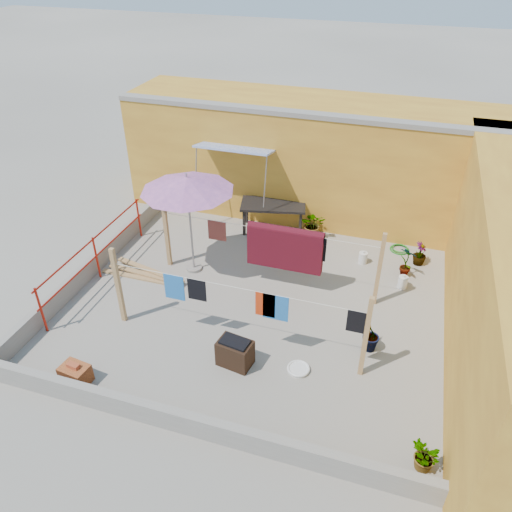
% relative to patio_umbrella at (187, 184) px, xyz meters
% --- Properties ---
extents(ground, '(80.00, 80.00, 0.00)m').
position_rel_patio_umbrella_xyz_m(ground, '(1.85, -0.78, -2.27)').
color(ground, '#9E998E').
rests_on(ground, ground).
extents(wall_back, '(11.00, 3.27, 3.21)m').
position_rel_patio_umbrella_xyz_m(wall_back, '(2.34, 3.91, -0.66)').
color(wall_back, gold).
rests_on(wall_back, ground).
extents(parapet_front, '(8.30, 0.16, 0.44)m').
position_rel_patio_umbrella_xyz_m(parapet_front, '(1.85, -4.36, -2.05)').
color(parapet_front, gray).
rests_on(parapet_front, ground).
extents(parapet_left, '(0.16, 7.30, 0.44)m').
position_rel_patio_umbrella_xyz_m(parapet_left, '(-2.23, -0.78, -2.05)').
color(parapet_left, gray).
rests_on(parapet_left, ground).
extents(red_railing, '(0.05, 4.20, 1.10)m').
position_rel_patio_umbrella_xyz_m(red_railing, '(-2.00, -0.98, -1.55)').
color(red_railing, '#A51D10').
rests_on(red_railing, ground).
extents(clothesline_rig, '(5.09, 2.35, 1.80)m').
position_rel_patio_umbrella_xyz_m(clothesline_rig, '(2.19, -0.23, -1.26)').
color(clothesline_rig, tan).
rests_on(clothesline_rig, ground).
extents(patio_umbrella, '(2.63, 2.63, 2.53)m').
position_rel_patio_umbrella_xyz_m(patio_umbrella, '(0.00, 0.00, 0.00)').
color(patio_umbrella, gray).
rests_on(patio_umbrella, ground).
extents(outdoor_table, '(1.87, 1.22, 0.81)m').
position_rel_patio_umbrella_xyz_m(outdoor_table, '(1.30, 2.42, -1.54)').
color(outdoor_table, black).
rests_on(outdoor_table, ground).
extents(brick_stack, '(0.55, 0.43, 0.45)m').
position_rel_patio_umbrella_xyz_m(brick_stack, '(-0.59, -3.98, -2.08)').
color(brick_stack, '#9E4B24').
rests_on(brick_stack, ground).
extents(lumber_pile, '(2.13, 0.60, 0.13)m').
position_rel_patio_umbrella_xyz_m(lumber_pile, '(-1.00, -0.63, -2.21)').
color(lumber_pile, tan).
rests_on(lumber_pile, ground).
extents(brazier, '(0.70, 0.52, 0.58)m').
position_rel_patio_umbrella_xyz_m(brazier, '(2.03, -2.66, -1.99)').
color(brazier, black).
rests_on(brazier, ground).
extents(white_basin, '(0.43, 0.43, 0.08)m').
position_rel_patio_umbrella_xyz_m(white_basin, '(3.23, -2.47, -2.23)').
color(white_basin, silver).
rests_on(white_basin, ground).
extents(water_jug_a, '(0.22, 0.22, 0.34)m').
position_rel_patio_umbrella_xyz_m(water_jug_a, '(4.90, 0.79, -2.12)').
color(water_jug_a, silver).
rests_on(water_jug_a, ground).
extents(water_jug_b, '(0.22, 0.22, 0.34)m').
position_rel_patio_umbrella_xyz_m(water_jug_b, '(3.88, 1.53, -2.12)').
color(water_jug_b, silver).
rests_on(water_jug_b, ground).
extents(green_hose, '(0.49, 0.49, 0.07)m').
position_rel_patio_umbrella_xyz_m(green_hose, '(4.73, 2.42, -2.24)').
color(green_hose, '#1A7419').
rests_on(green_hose, ground).
extents(plant_back_a, '(0.74, 0.67, 0.73)m').
position_rel_patio_umbrella_xyz_m(plant_back_a, '(2.42, 2.42, -1.91)').
color(plant_back_a, '#1F5718').
rests_on(plant_back_a, ground).
extents(plant_back_b, '(0.40, 0.40, 0.59)m').
position_rel_patio_umbrella_xyz_m(plant_back_b, '(5.21, 1.91, -1.97)').
color(plant_back_b, '#1F5718').
rests_on(plant_back_b, ground).
extents(plant_right_a, '(0.52, 0.47, 0.82)m').
position_rel_patio_umbrella_xyz_m(plant_right_a, '(4.92, 1.29, -1.86)').
color(plant_right_a, '#1F5718').
rests_on(plant_right_a, ground).
extents(plant_right_b, '(0.53, 0.51, 0.75)m').
position_rel_patio_umbrella_xyz_m(plant_right_b, '(4.39, -1.51, -1.90)').
color(plant_right_b, '#1F5718').
rests_on(plant_right_b, ground).
extents(plant_right_c, '(0.51, 0.56, 0.55)m').
position_rel_patio_umbrella_xyz_m(plant_right_c, '(5.55, -3.89, -2.00)').
color(plant_right_c, '#1F5718').
rests_on(plant_right_c, ground).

